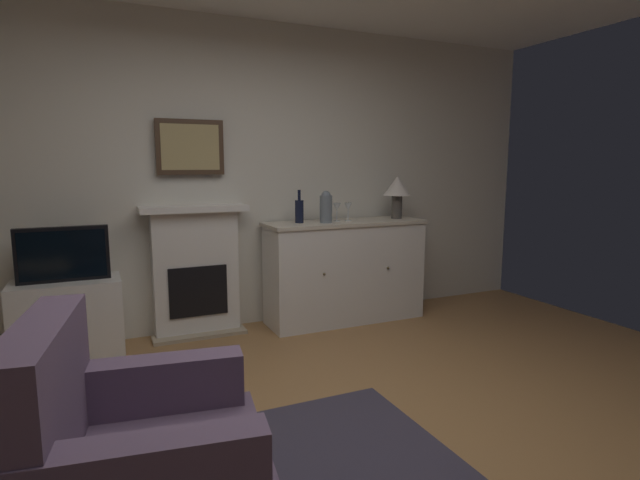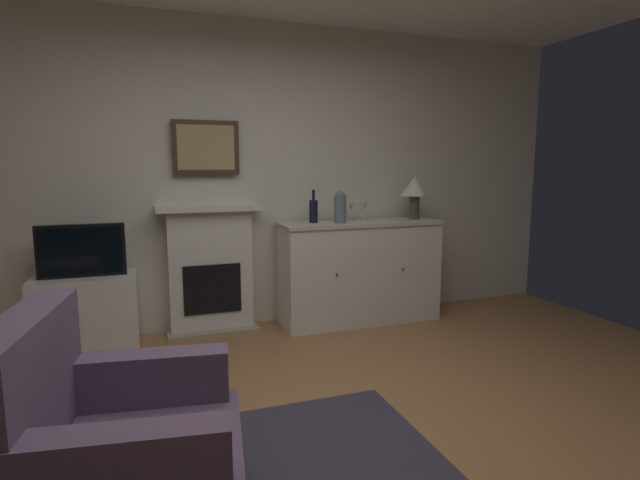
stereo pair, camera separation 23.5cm
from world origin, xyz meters
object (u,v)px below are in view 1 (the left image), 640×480
Objects in this scene: tv_set at (63,254)px; fireplace_unit at (196,271)px; framed_picture at (190,147)px; sideboard_cabinet at (345,271)px; tv_cabinet at (68,320)px; armchair at (134,464)px; wine_glass_left at (337,208)px; wine_glass_center at (348,207)px; wine_bottle at (299,211)px; table_lamp at (397,189)px; vase_decorative at (326,207)px.

fireplace_unit is at bearing 10.77° from tv_set.
framed_picture reaches higher than tv_set.
tv_cabinet is (-2.30, 0.02, -0.17)m from sideboard_cabinet.
tv_set is 0.67× the size of armchair.
framed_picture is 0.73× the size of tv_cabinet.
wine_glass_left and wine_glass_center have the same top height.
wine_bottle reaches higher than tv_cabinet.
tv_set is (-2.23, -0.03, -0.26)m from wine_glass_left.
table_lamp is 1.38× the size of wine_bottle.
sideboard_cabinet is 0.59m from wine_glass_left.
wine_glass_left is 0.27× the size of tv_set.
wine_bottle is at bearing -11.66° from framed_picture.
table_lamp reaches higher than armchair.
framed_picture is 1.27m from tv_set.
wine_bottle is at bearing 1.45° from tv_set.
armchair is (-2.04, -2.28, -0.67)m from wine_glass_center.
fireplace_unit reaches higher than sideboard_cabinet.
wine_glass_left is at bearing -8.92° from framed_picture.
vase_decorative reaches higher than armchair.
wine_glass_left is 0.11m from wine_glass_center.
wine_bottle is at bearing 0.74° from tv_cabinet.
sideboard_cabinet is at bearing -0.37° from tv_cabinet.
table_lamp is 3.51m from armchair.
vase_decorative reaches higher than fireplace_unit.
tv_set is at bearing 178.85° from vase_decorative.
fireplace_unit reaches higher than wine_glass_center.
wine_glass_center is at bearing 178.00° from table_lamp.
vase_decorative reaches higher than wine_glass_center.
vase_decorative is at bearing -1.15° from tv_set.
wine_bottle is at bearing 177.97° from wine_glass_left.
tv_set is (-0.97, -0.23, -0.78)m from framed_picture.
framed_picture is 1.06m from wine_bottle.
table_lamp reaches higher than vase_decorative.
sideboard_cabinet is at bearing 12.98° from vase_decorative.
vase_decorative is at bearing -167.02° from sideboard_cabinet.
table_lamp is (0.55, 0.00, 0.74)m from sideboard_cabinet.
vase_decorative reaches higher than tv_set.
table_lamp is 1.42× the size of vase_decorative.
wine_glass_center is (1.36, -0.16, 0.50)m from fireplace_unit.
wine_bottle reaches higher than sideboard_cabinet.
wine_glass_left is 3.06m from armchair.
fireplace_unit reaches higher than tv_cabinet.
table_lamp reaches higher than tv_set.
sideboard_cabinet is 8.95× the size of wine_glass_center.
sideboard_cabinet is 8.95× the size of wine_glass_left.
framed_picture is at bearing 166.16° from vase_decorative.
wine_glass_left is (-0.62, 0.03, -0.16)m from table_lamp.
fireplace_unit is 2.53m from armchair.
wine_bottle is 2.86m from armchair.
vase_decorative is (1.11, -0.23, 0.52)m from fireplace_unit.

